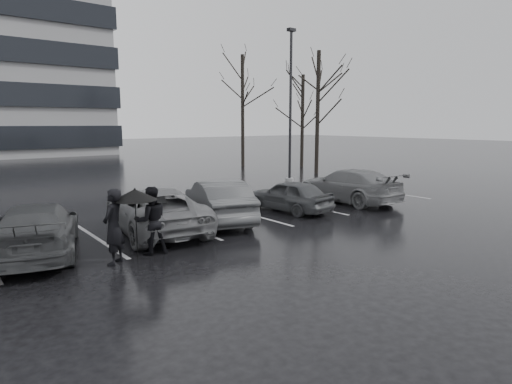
{
  "coord_description": "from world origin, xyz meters",
  "views": [
    {
      "loc": [
        -8.83,
        -10.06,
        3.37
      ],
      "look_at": [
        -0.19,
        1.0,
        1.1
      ],
      "focal_mm": 30.0,
      "sensor_mm": 36.0,
      "label": 1
    }
  ],
  "objects": [
    {
      "name": "car_main",
      "position": [
        2.18,
        1.95,
        0.61
      ],
      "size": [
        1.85,
        3.72,
        1.22
      ],
      "primitive_type": "imported",
      "rotation": [
        0.0,
        0.0,
        3.26
      ],
      "color": "black",
      "rests_on": "ground"
    },
    {
      "name": "tree_east",
      "position": [
        12.0,
        10.0,
        4.0
      ],
      "size": [
        0.26,
        0.26,
        8.0
      ],
      "primitive_type": "cylinder",
      "color": "black",
      "rests_on": "ground"
    },
    {
      "name": "pedestrian_right",
      "position": [
        -4.33,
        0.11,
        0.88
      ],
      "size": [
        0.98,
        0.83,
        1.76
      ],
      "primitive_type": "imported",
      "rotation": [
        0.0,
        0.0,
        2.93
      ],
      "color": "black",
      "rests_on": "ground"
    },
    {
      "name": "tree_north",
      "position": [
        11.0,
        17.0,
        4.25
      ],
      "size": [
        0.26,
        0.26,
        8.5
      ],
      "primitive_type": "cylinder",
      "color": "black",
      "rests_on": "ground"
    },
    {
      "name": "ground",
      "position": [
        0.0,
        0.0,
        0.0
      ],
      "size": [
        160.0,
        160.0,
        0.0
      ],
      "primitive_type": "plane",
      "color": "black",
      "rests_on": "ground"
    },
    {
      "name": "pedestrian_left",
      "position": [
        -5.39,
        -0.12,
        0.92
      ],
      "size": [
        0.79,
        0.78,
        1.84
      ],
      "primitive_type": "imported",
      "rotation": [
        0.0,
        0.0,
        3.89
      ],
      "color": "black",
      "rests_on": "ground"
    },
    {
      "name": "umbrella",
      "position": [
        -4.85,
        -0.19,
        1.65
      ],
      "size": [
        1.07,
        1.07,
        1.81
      ],
      "color": "black",
      "rests_on": "ground"
    },
    {
      "name": "stall_stripes",
      "position": [
        -0.8,
        2.5,
        0.0
      ],
      "size": [
        19.72,
        5.0,
        0.0
      ],
      "color": "#B0B0B2",
      "rests_on": "ground"
    },
    {
      "name": "car_west_b",
      "position": [
        -3.26,
        2.16,
        0.69
      ],
      "size": [
        3.02,
        5.28,
        1.39
      ],
      "primitive_type": "imported",
      "rotation": [
        0.0,
        0.0,
        2.99
      ],
      "color": "#4C4C4F",
      "rests_on": "ground"
    },
    {
      "name": "tree_ne",
      "position": [
        14.5,
        14.0,
        3.5
      ],
      "size": [
        0.26,
        0.26,
        7.0
      ],
      "primitive_type": "cylinder",
      "color": "black",
      "rests_on": "ground"
    },
    {
      "name": "car_east",
      "position": [
        5.48,
        1.85,
        0.72
      ],
      "size": [
        2.15,
        4.99,
        1.43
      ],
      "primitive_type": "imported",
      "rotation": [
        0.0,
        0.0,
        3.11
      ],
      "color": "#4C4C4F",
      "rests_on": "ground"
    },
    {
      "name": "car_west_a",
      "position": [
        -0.95,
        2.14,
        0.72
      ],
      "size": [
        2.79,
        4.63,
        1.44
      ],
      "primitive_type": "imported",
      "rotation": [
        0.0,
        0.0,
        2.83
      ],
      "color": "#28292B",
      "rests_on": "ground"
    },
    {
      "name": "lamp_post",
      "position": [
        7.98,
        8.27,
        3.92
      ],
      "size": [
        0.47,
        0.47,
        8.55
      ],
      "rotation": [
        0.0,
        0.0,
        0.11
      ],
      "color": "gray",
      "rests_on": "ground"
    },
    {
      "name": "car_west_c",
      "position": [
        -6.68,
        1.81,
        0.67
      ],
      "size": [
        3.12,
        4.96,
        1.34
      ],
      "primitive_type": "imported",
      "rotation": [
        0.0,
        0.0,
        2.85
      ],
      "color": "black",
      "rests_on": "ground"
    }
  ]
}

